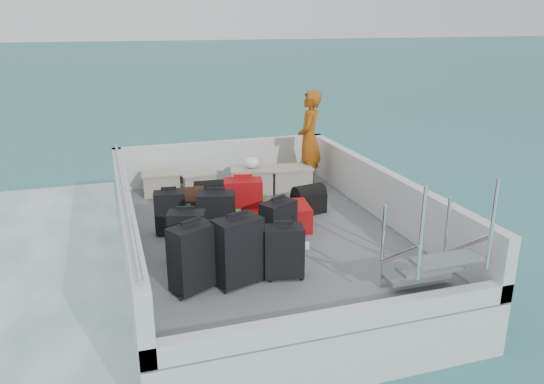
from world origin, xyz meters
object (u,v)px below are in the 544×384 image
at_px(suitcase_3, 238,252).
at_px(crate_2, 252,181).
at_px(suitcase_6, 283,253).
at_px(passenger, 309,139).
at_px(suitcase_5, 243,205).
at_px(suitcase_4, 217,219).
at_px(suitcase_0, 193,259).
at_px(suitcase_1, 187,238).
at_px(suitcase_2, 170,213).
at_px(crate_1, 198,183).
at_px(suitcase_7, 278,225).
at_px(suitcase_8, 277,217).
at_px(crate_0, 161,184).
at_px(crate_3, 291,180).

xyz_separation_m(suitcase_3, crate_2, (0.98, 2.92, -0.18)).
distance_m(suitcase_6, passenger, 3.40).
relative_size(suitcase_5, passenger, 0.43).
height_order(suitcase_3, suitcase_4, suitcase_3).
distance_m(suitcase_0, suitcase_6, 0.97).
distance_m(suitcase_1, suitcase_4, 0.59).
bearing_deg(suitcase_2, crate_1, 75.27).
distance_m(suitcase_0, suitcase_4, 1.16).
relative_size(suitcase_0, passenger, 0.45).
bearing_deg(suitcase_7, suitcase_0, -175.41).
distance_m(suitcase_8, crate_0, 2.34).
relative_size(suitcase_8, crate_0, 1.49).
relative_size(suitcase_7, crate_3, 0.97).
distance_m(suitcase_7, crate_2, 2.20).
bearing_deg(crate_1, suitcase_2, -111.89).
bearing_deg(suitcase_1, crate_3, 64.34).
relative_size(suitcase_2, crate_0, 1.01).
bearing_deg(suitcase_0, suitcase_6, -28.96).
height_order(suitcase_0, crate_3, suitcase_0).
distance_m(suitcase_4, suitcase_6, 1.18).
xyz_separation_m(suitcase_8, crate_0, (-1.30, 1.95, 0.00)).
bearing_deg(suitcase_7, suitcase_8, 44.51).
height_order(suitcase_2, passenger, passenger).
height_order(suitcase_3, passenger, passenger).
relative_size(crate_2, passenger, 0.40).
distance_m(suitcase_1, crate_2, 2.66).
bearing_deg(suitcase_3, suitcase_4, 71.01).
height_order(suitcase_5, suitcase_7, suitcase_5).
bearing_deg(crate_2, suitcase_3, -108.47).
height_order(suitcase_8, crate_0, crate_0).
xyz_separation_m(suitcase_6, crate_1, (-0.36, 3.21, -0.14)).
distance_m(suitcase_1, suitcase_8, 1.47).
height_order(suitcase_6, suitcase_7, suitcase_7).
height_order(suitcase_7, crate_1, suitcase_7).
distance_m(crate_1, passenger, 1.96).
relative_size(suitcase_0, suitcase_2, 1.26).
relative_size(suitcase_1, crate_2, 0.98).
xyz_separation_m(suitcase_5, crate_2, (0.53, 1.45, -0.15)).
bearing_deg(suitcase_5, suitcase_8, -5.49).
relative_size(suitcase_4, crate_1, 1.32).
bearing_deg(crate_3, crate_1, 166.15).
xyz_separation_m(suitcase_0, suitcase_8, (1.35, 1.33, -0.19)).
xyz_separation_m(suitcase_0, suitcase_2, (-0.02, 1.60, -0.07)).
bearing_deg(crate_0, suitcase_8, -56.43).
distance_m(suitcase_2, crate_3, 2.44).
height_order(suitcase_3, crate_0, suitcase_3).
bearing_deg(passenger, suitcase_3, -5.75).
height_order(suitcase_5, crate_3, suitcase_5).
bearing_deg(crate_1, passenger, -5.71).
distance_m(suitcase_1, suitcase_2, 0.95).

